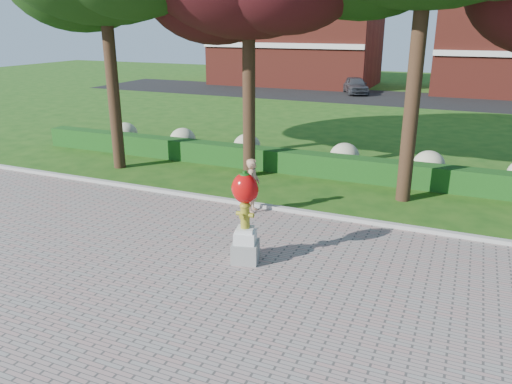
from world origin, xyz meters
TOP-DOWN VIEW (x-y plane):
  - ground at (0.00, 0.00)m, footprint 100.00×100.00m
  - walkway at (0.00, -4.00)m, footprint 40.00×14.00m
  - curb at (0.00, 3.00)m, footprint 40.00×0.18m
  - lawn_hedge at (0.00, 7.00)m, footprint 24.00×0.70m
  - hydrangea_row at (0.57, 8.00)m, footprint 20.10×1.10m
  - street at (0.00, 28.00)m, footprint 50.00×8.00m
  - building_left at (-10.00, 34.00)m, footprint 14.00×8.00m
  - hydrant_sculpture at (0.78, -0.40)m, footprint 0.72×0.72m
  - woman at (-0.35, 2.60)m, footprint 0.49×0.64m
  - parked_car at (-3.42, 29.35)m, footprint 2.98×4.13m

SIDE VIEW (x-z plane):
  - ground at x=0.00m, z-range 0.00..0.00m
  - street at x=0.00m, z-range 0.00..0.02m
  - walkway at x=0.00m, z-range 0.00..0.04m
  - curb at x=0.00m, z-range 0.00..0.15m
  - lawn_hedge at x=0.00m, z-range 0.00..0.80m
  - hydrangea_row at x=0.57m, z-range 0.06..1.04m
  - parked_car at x=-3.42m, z-range 0.02..1.33m
  - woman at x=-0.35m, z-range 0.04..1.62m
  - hydrant_sculpture at x=0.78m, z-range 0.10..2.27m
  - building_left at x=-10.00m, z-range 0.00..7.00m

